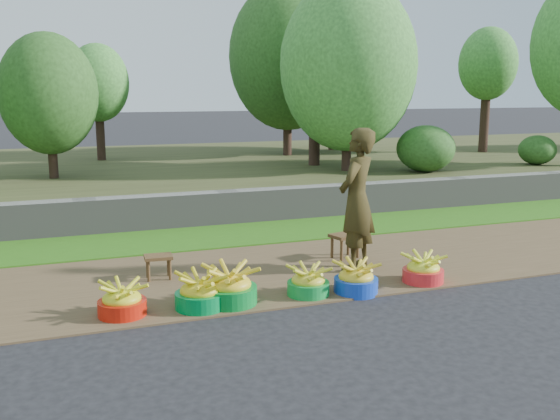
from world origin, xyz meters
name	(u,v)px	position (x,y,z in m)	size (l,w,h in m)	color
ground_plane	(336,303)	(0.00, 0.00, 0.00)	(120.00, 120.00, 0.00)	black
dirt_shoulder	(292,270)	(0.00, 1.25, 0.01)	(80.00, 2.50, 0.02)	brown
grass_verge	(243,234)	(0.00, 3.25, 0.02)	(80.00, 1.50, 0.04)	#2F6B15
retaining_wall	(228,208)	(0.00, 4.10, 0.28)	(80.00, 0.35, 0.55)	slate
earth_bank	(171,173)	(0.00, 9.00, 0.25)	(80.00, 10.00, 0.50)	#3E4220
vegetation	(250,62)	(1.30, 6.87, 2.73)	(33.94, 8.24, 4.41)	#322018
basin_a	(122,301)	(-2.11, 0.35, 0.16)	(0.47, 0.47, 0.35)	red
basin_b	(200,293)	(-1.36, 0.29, 0.17)	(0.50, 0.50, 0.38)	#007B35
basin_c	(230,287)	(-1.05, 0.32, 0.19)	(0.56, 0.56, 0.42)	#087929
basin_d	(308,283)	(-0.19, 0.29, 0.15)	(0.45, 0.45, 0.33)	#129038
basin_e	(356,279)	(0.33, 0.20, 0.16)	(0.47, 0.47, 0.35)	#143DBF
basin_f	(423,270)	(1.21, 0.25, 0.15)	(0.46, 0.46, 0.35)	red
stool_left	(158,260)	(-1.58, 1.41, 0.24)	(0.33, 0.26, 0.28)	#51371E
stool_right	(345,239)	(0.84, 1.49, 0.27)	(0.41, 0.35, 0.32)	#51371E
vendor_woman	(357,200)	(0.73, 0.98, 0.87)	(0.62, 0.41, 1.71)	black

